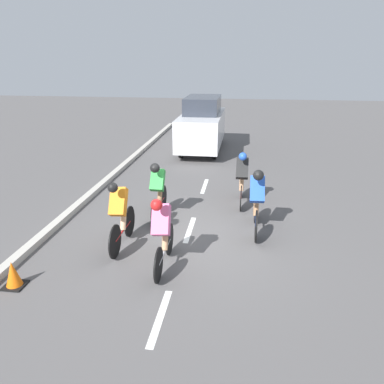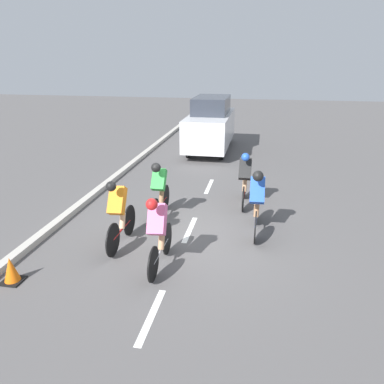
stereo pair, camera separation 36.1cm
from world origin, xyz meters
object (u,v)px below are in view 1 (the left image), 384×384
at_px(cyclist_blue, 257,199).
at_px(traffic_cone, 13,275).
at_px(cyclist_green, 158,188).
at_px(cyclist_orange, 120,213).
at_px(cyclist_pink, 162,231).
at_px(support_car, 202,124).
at_px(cyclist_black, 242,177).

height_order(cyclist_blue, traffic_cone, cyclist_blue).
relative_size(cyclist_green, cyclist_orange, 0.99).
relative_size(cyclist_pink, traffic_cone, 3.46).
xyz_separation_m(cyclist_pink, cyclist_blue, (-1.78, -1.85, 0.04)).
bearing_deg(cyclist_green, cyclist_pink, 104.82).
distance_m(cyclist_pink, cyclist_blue, 2.57).
distance_m(cyclist_green, support_car, 7.50).
bearing_deg(cyclist_green, cyclist_black, -148.70).
xyz_separation_m(cyclist_pink, support_car, (0.40, -9.84, 0.33)).
bearing_deg(support_car, cyclist_blue, 105.21).
xyz_separation_m(cyclist_orange, support_car, (-0.66, -9.12, 0.33)).
relative_size(cyclist_green, support_car, 0.37).
bearing_deg(cyclist_blue, cyclist_pink, 46.19).
bearing_deg(cyclist_green, cyclist_orange, 75.19).
distance_m(cyclist_pink, cyclist_black, 3.86).
distance_m(cyclist_blue, cyclist_orange, 3.05).
bearing_deg(support_car, cyclist_black, 106.17).
relative_size(cyclist_blue, traffic_cone, 3.59).
bearing_deg(support_car, cyclist_green, 88.26).
distance_m(cyclist_black, support_car, 6.51).
height_order(cyclist_blue, cyclist_black, cyclist_blue).
bearing_deg(cyclist_black, cyclist_orange, 49.32).
relative_size(cyclist_green, cyclist_black, 0.99).
relative_size(support_car, traffic_cone, 9.38).
height_order(support_car, traffic_cone, support_car).
bearing_deg(cyclist_green, cyclist_blue, 168.24).
bearing_deg(cyclist_pink, traffic_cone, 20.95).
relative_size(cyclist_green, cyclist_blue, 0.96).
height_order(cyclist_black, support_car, support_car).
bearing_deg(traffic_cone, cyclist_pink, -159.05).
bearing_deg(cyclist_blue, traffic_cone, 33.32).
relative_size(cyclist_pink, cyclist_black, 1.00).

